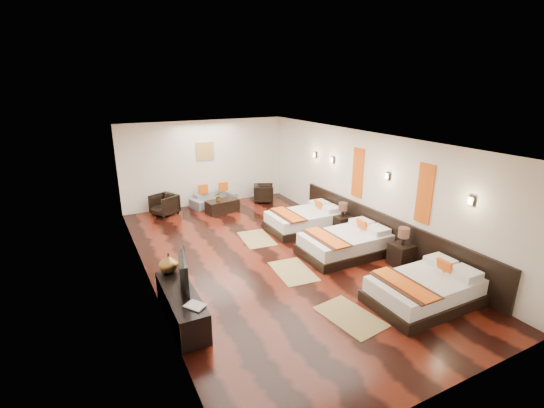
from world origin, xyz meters
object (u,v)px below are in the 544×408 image
tv (179,271)px  sofa (214,199)px  tv_console (182,306)px  table_plant (218,196)px  bed_far (305,220)px  coffee_table (222,206)px  figurine (169,263)px  nightstand_b (342,222)px  armchair_left (164,205)px  bed_near (425,290)px  bed_mid (346,243)px  book (190,310)px  armchair_right (264,193)px  nightstand_a (402,252)px

tv → sofa: (2.58, 5.78, -0.61)m
tv_console → table_plant: 5.75m
bed_far → tv_console: (-4.20, -2.72, 0.01)m
sofa → coffee_table: 0.82m
bed_far → figurine: (-4.20, -1.90, 0.47)m
nightstand_b → figurine: 5.10m
bed_far → armchair_left: 4.45m
armchair_left → bed_near: bearing=-1.6°
bed_near → tv: bearing=157.4°
bed_mid → book: size_ratio=6.55×
coffee_table → bed_mid: bearing=-70.0°
nightstand_b → tv: 5.25m
tv_console → book: book is taller
tv → table_plant: bearing=-15.3°
bed_far → armchair_right: bearing=88.1°
bed_mid → sofa: size_ratio=1.33×
armchair_right → coffee_table: (-1.66, -0.39, -0.11)m
bed_far → sofa: 3.61m
tv → figurine: tv is taller
armchair_left → table_plant: (1.56, -0.61, 0.22)m
tv → bed_far: bearing=-47.5°
bed_far → tv: bearing=-148.7°
armchair_left → nightstand_a: bearing=8.3°
nightstand_b → book: size_ratio=2.72×
bed_mid → book: 4.46m
tv → book: (-0.05, -0.82, -0.28)m
nightstand_a → nightstand_b: bearing=90.0°
nightstand_b → tv_console: bearing=-157.9°
book → figurine: 1.46m
bed_far → figurine: 4.63m
bed_far → table_plant: bed_far is taller
figurine → bed_mid: bearing=0.7°
nightstand_a → coffee_table: size_ratio=0.91×
tv → table_plant: (2.47, 4.96, -0.30)m
nightstand_a → armchair_left: (-3.99, 5.96, 0.01)m
bed_far → sofa: size_ratio=1.30×
figurine → coffee_table: bearing=58.8°
nightstand_b → book: 5.61m
figurine → bed_near: bearing=-29.3°
nightstand_a → figurine: figurine is taller
nightstand_a → armchair_right: (-0.66, 5.74, -0.01)m
nightstand_a → nightstand_b: nightstand_a is taller
tv_console → book: (0.00, -0.62, 0.29)m
bed_far → coffee_table: size_ratio=2.05×
tv → armchair_right: size_ratio=1.50×
bed_far → coffee_table: bearing=122.6°
sofa → coffee_table: (0.00, -0.82, -0.03)m
nightstand_a → tv_console: nightstand_a is taller
bed_near → nightstand_b: nightstand_b is taller
bed_near → table_plant: bearing=104.1°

